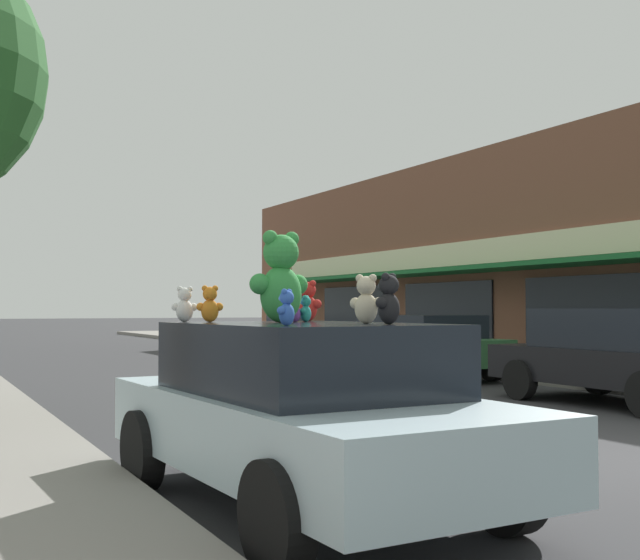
# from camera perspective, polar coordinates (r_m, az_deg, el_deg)

# --- Properties ---
(ground_plane) EXTENTS (260.00, 260.00, 0.00)m
(ground_plane) POSITION_cam_1_polar(r_m,az_deg,el_deg) (9.11, 21.21, -11.95)
(ground_plane) COLOR #333335
(plush_art_car) EXTENTS (2.16, 4.30, 1.47)m
(plush_art_car) POSITION_cam_1_polar(r_m,az_deg,el_deg) (6.42, -1.12, -9.21)
(plush_art_car) COLOR #ADC6D1
(plush_art_car) RESTS_ON ground_plane
(teddy_bear_giant) EXTENTS (0.58, 0.38, 0.77)m
(teddy_bear_giant) POSITION_cam_1_polar(r_m,az_deg,el_deg) (6.69, -2.82, 0.11)
(teddy_bear_giant) COLOR green
(teddy_bear_giant) RESTS_ON plush_art_car
(teddy_bear_white) EXTENTS (0.24, 0.15, 0.31)m
(teddy_bear_white) POSITION_cam_1_polar(r_m,az_deg,el_deg) (7.12, -9.61, -1.74)
(teddy_bear_white) COLOR white
(teddy_bear_white) RESTS_ON plush_art_car
(teddy_bear_orange) EXTENTS (0.24, 0.17, 0.32)m
(teddy_bear_orange) POSITION_cam_1_polar(r_m,az_deg,el_deg) (6.96, -7.84, -1.73)
(teddy_bear_orange) COLOR orange
(teddy_bear_orange) RESTS_ON plush_art_car
(teddy_bear_blue) EXTENTS (0.18, 0.16, 0.25)m
(teddy_bear_blue) POSITION_cam_1_polar(r_m,az_deg,el_deg) (5.36, -2.40, -2.01)
(teddy_bear_blue) COLOR blue
(teddy_bear_blue) RESTS_ON plush_art_car
(teddy_bear_cream) EXTENTS (0.25, 0.27, 0.38)m
(teddy_bear_cream) POSITION_cam_1_polar(r_m,az_deg,el_deg) (6.16, 3.31, -1.42)
(teddy_bear_cream) COLOR beige
(teddy_bear_cream) RESTS_ON plush_art_car
(teddy_bear_teal) EXTENTS (0.16, 0.16, 0.23)m
(teddy_bear_teal) POSITION_cam_1_polar(r_m,az_deg,el_deg) (7.00, -1.03, -2.08)
(teddy_bear_teal) COLOR teal
(teddy_bear_teal) RESTS_ON plush_art_car
(teddy_bear_purple) EXTENTS (0.17, 0.13, 0.22)m
(teddy_bear_purple) POSITION_cam_1_polar(r_m,az_deg,el_deg) (6.94, -1.80, -2.12)
(teddy_bear_purple) COLOR purple
(teddy_bear_purple) RESTS_ON plush_art_car
(teddy_bear_black) EXTENTS (0.28, 0.23, 0.38)m
(teddy_bear_black) POSITION_cam_1_polar(r_m,az_deg,el_deg) (5.89, 4.90, -1.40)
(teddy_bear_black) COLOR black
(teddy_bear_black) RESTS_ON plush_art_car
(teddy_bear_red) EXTENTS (0.22, 0.29, 0.38)m
(teddy_bear_red) POSITION_cam_1_polar(r_m,az_deg,el_deg) (7.55, -0.84, -1.53)
(teddy_bear_red) COLOR red
(teddy_bear_red) RESTS_ON plush_art_car
(parked_car_far_center) EXTENTS (2.08, 4.41, 1.59)m
(parked_car_far_center) POSITION_cam_1_polar(r_m,az_deg,el_deg) (14.14, 20.55, -4.94)
(parked_car_far_center) COLOR black
(parked_car_far_center) RESTS_ON ground_plane
(parked_car_far_right) EXTENTS (2.13, 4.40, 1.44)m
(parked_car_far_right) POSITION_cam_1_polar(r_m,az_deg,el_deg) (18.57, 7.11, -4.47)
(parked_car_far_right) COLOR #336B3D
(parked_car_far_right) RESTS_ON ground_plane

